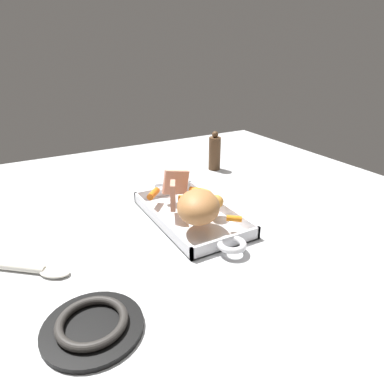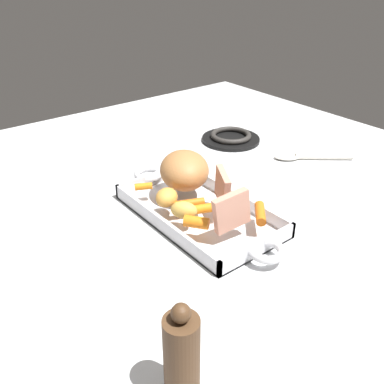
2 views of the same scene
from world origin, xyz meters
TOP-DOWN VIEW (x-y plane):
  - ground_plane at (0.00, 0.00)m, footprint 1.65×1.65m
  - roasting_dish at (0.00, 0.00)m, footprint 0.48×0.21m
  - pork_roast at (0.08, -0.02)m, footprint 0.17×0.17m
  - roast_slice_outer at (-0.11, 0.01)m, footprint 0.03×0.09m
  - roast_slice_thick at (-0.03, -0.04)m, footprint 0.08×0.05m
  - baby_carrot_southwest at (-0.13, -0.06)m, footprint 0.06×0.06m
  - baby_carrot_northeast at (0.00, 0.03)m, footprint 0.04×0.07m
  - baby_carrot_center_right at (0.13, 0.06)m, footprint 0.04×0.04m
  - baby_carrot_short at (-0.07, 0.06)m, footprint 0.05×0.05m
  - baby_carrot_southeast at (-0.04, 0.01)m, footprint 0.05×0.06m
  - potato_halved at (0.04, 0.06)m, footprint 0.07×0.07m
  - potato_golden_large at (-0.03, 0.06)m, footprint 0.07×0.06m
  - stove_burner_rear at (0.28, -0.36)m, footprint 0.18×0.18m
  - serving_spoon at (0.04, -0.44)m, footprint 0.16×0.19m
  - pepper_mill at (-0.33, 0.29)m, footprint 0.05×0.05m

SIDE VIEW (x-z plane):
  - ground_plane at x=0.00m, z-range 0.00..0.00m
  - serving_spoon at x=0.04m, z-range 0.00..0.02m
  - stove_burner_rear at x=0.28m, z-range 0.00..0.02m
  - roasting_dish at x=0.00m, z-range -0.01..0.03m
  - baby_carrot_center_right at x=0.13m, z-range 0.03..0.05m
  - baby_carrot_northeast at x=0.00m, z-range 0.03..0.05m
  - baby_carrot_southeast at x=-0.04m, z-range 0.03..0.06m
  - baby_carrot_southwest at x=-0.13m, z-range 0.03..0.06m
  - baby_carrot_short at x=-0.07m, z-range 0.03..0.06m
  - potato_golden_large at x=-0.03m, z-range 0.03..0.07m
  - potato_halved at x=0.04m, z-range 0.03..0.07m
  - pepper_mill at x=-0.33m, z-range -0.01..0.15m
  - roast_slice_thick at x=-0.03m, z-range 0.03..0.11m
  - roast_slice_outer at x=-0.11m, z-range 0.03..0.12m
  - pork_roast at x=0.08m, z-range 0.03..0.12m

